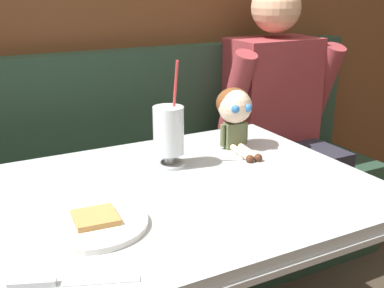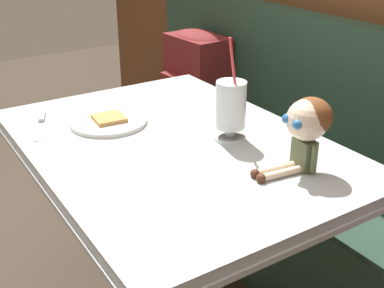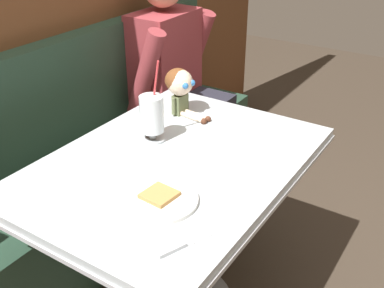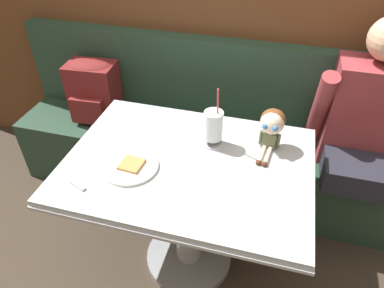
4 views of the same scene
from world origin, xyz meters
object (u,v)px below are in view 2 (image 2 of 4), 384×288
object	(u,v)px
butter_knife	(41,120)
backpack	(196,71)
milkshake_glass	(231,107)
toast_plate	(108,121)
seated_doll	(307,124)

from	to	relation	value
butter_knife	backpack	size ratio (longest dim) A/B	0.56
milkshake_glass	backpack	bearing A→B (deg)	152.82
butter_knife	backpack	bearing A→B (deg)	116.19
milkshake_glass	butter_knife	xyz separation A→B (m)	(-0.44, -0.44, -0.10)
toast_plate	milkshake_glass	distance (m)	0.42
milkshake_glass	toast_plate	bearing A→B (deg)	-140.46
milkshake_glass	butter_knife	distance (m)	0.63
toast_plate	backpack	size ratio (longest dim) A/B	0.62
milkshake_glass	backpack	world-z (taller)	milkshake_glass
toast_plate	backpack	world-z (taller)	backpack
seated_doll	backpack	size ratio (longest dim) A/B	0.55
milkshake_glass	seated_doll	xyz separation A→B (m)	(0.26, 0.05, 0.03)
milkshake_glass	butter_knife	size ratio (longest dim) A/B	1.40
toast_plate	butter_knife	bearing A→B (deg)	-126.16
toast_plate	backpack	bearing A→B (deg)	128.69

